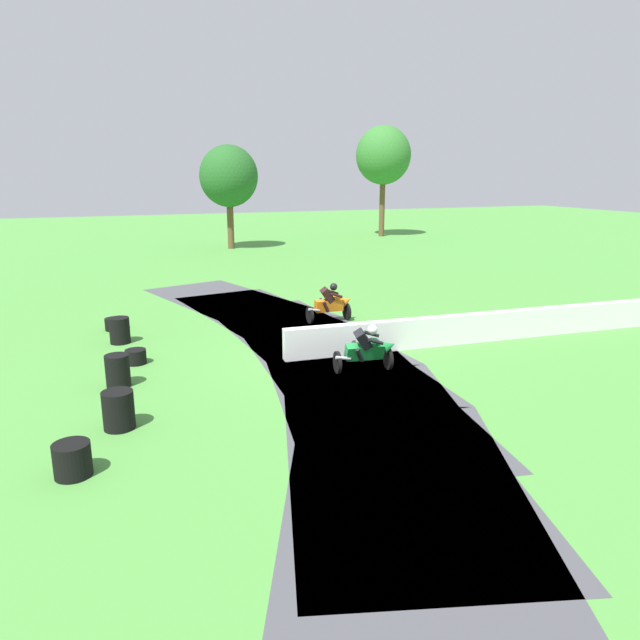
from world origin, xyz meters
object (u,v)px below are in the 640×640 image
object	(u,v)px
tire_stack_extra_a	(120,330)
tire_stack_mid_a	(118,410)
tire_stack_near	(72,460)
tire_stack_mid_b	(118,371)
motorcycle_lead_green	(367,349)
tire_stack_extra_b	(114,324)
tire_stack_far	(136,357)
motorcycle_chase_orange	(331,303)

from	to	relation	value
tire_stack_extra_a	tire_stack_mid_a	bearing A→B (deg)	-92.37
tire_stack_near	tire_stack_mid_b	distance (m)	4.39
motorcycle_lead_green	tire_stack_mid_b	bearing A→B (deg)	168.90
tire_stack_extra_b	tire_stack_mid_a	bearing A→B (deg)	-91.07
tire_stack_near	tire_stack_mid_a	xyz separation A→B (m)	(0.83, 1.74, 0.10)
tire_stack_far	tire_stack_extra_a	world-z (taller)	tire_stack_extra_a
motorcycle_lead_green	tire_stack_mid_b	size ratio (longest dim) A/B	2.13
motorcycle_lead_green	motorcycle_chase_orange	size ratio (longest dim) A/B	1.01
motorcycle_lead_green	tire_stack_extra_b	xyz separation A→B (m)	(-6.07, 6.80, -0.43)
motorcycle_chase_orange	tire_stack_extra_b	world-z (taller)	motorcycle_chase_orange
tire_stack_extra_a	tire_stack_extra_b	world-z (taller)	tire_stack_extra_a
tire_stack_near	tire_stack_mid_a	distance (m)	1.93
motorcycle_chase_orange	tire_stack_mid_b	world-z (taller)	motorcycle_chase_orange
tire_stack_mid_b	tire_stack_far	xyz separation A→B (m)	(0.51, 1.66, -0.20)
motorcycle_lead_green	tire_stack_mid_b	distance (m)	6.27
tire_stack_near	tire_stack_extra_b	world-z (taller)	tire_stack_near
tire_stack_mid_a	tire_stack_extra_a	world-z (taller)	same
motorcycle_chase_orange	tire_stack_mid_a	xyz separation A→B (m)	(-7.30, -6.61, -0.26)
tire_stack_mid_a	tire_stack_extra_b	size ratio (longest dim) A/B	1.31
tire_stack_near	tire_stack_extra_b	bearing A→B (deg)	84.35
tire_stack_mid_a	tire_stack_extra_b	world-z (taller)	tire_stack_mid_a
tire_stack_extra_a	motorcycle_chase_orange	bearing A→B (deg)	1.24
motorcycle_lead_green	tire_stack_mid_a	bearing A→B (deg)	-167.80
tire_stack_far	motorcycle_lead_green	bearing A→B (deg)	-26.95
tire_stack_mid_b	tire_stack_extra_b	xyz separation A→B (m)	(0.08, 5.59, -0.20)
motorcycle_lead_green	tire_stack_mid_a	world-z (taller)	motorcycle_lead_green
motorcycle_lead_green	tire_stack_far	size ratio (longest dim) A/B	3.01
tire_stack_near	tire_stack_extra_b	distance (m)	9.94
tire_stack_near	tire_stack_mid_b	world-z (taller)	tire_stack_mid_b
tire_stack_near	tire_stack_mid_a	world-z (taller)	tire_stack_mid_a
tire_stack_mid_a	tire_stack_far	distance (m)	4.26
tire_stack_extra_b	motorcycle_chase_orange	bearing A→B (deg)	-12.07
tire_stack_mid_a	tire_stack_extra_a	xyz separation A→B (m)	(0.27, 6.46, 0.00)
tire_stack_mid_b	tire_stack_extra_b	distance (m)	5.60
tire_stack_mid_a	tire_stack_extra_b	xyz separation A→B (m)	(0.15, 8.14, -0.20)
motorcycle_lead_green	motorcycle_chase_orange	world-z (taller)	motorcycle_chase_orange
motorcycle_lead_green	tire_stack_near	size ratio (longest dim) A/B	2.66
tire_stack_mid_a	tire_stack_mid_b	distance (m)	2.55
motorcycle_chase_orange	tire_stack_mid_a	bearing A→B (deg)	-137.83
motorcycle_chase_orange	tire_stack_far	world-z (taller)	motorcycle_chase_orange
motorcycle_lead_green	motorcycle_chase_orange	distance (m)	5.38
motorcycle_chase_orange	tire_stack_mid_b	distance (m)	8.30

